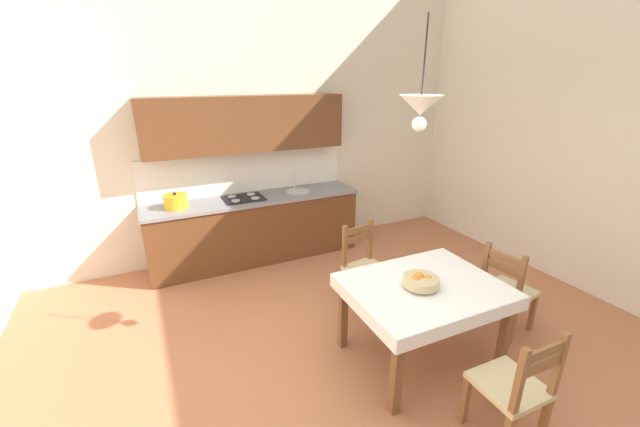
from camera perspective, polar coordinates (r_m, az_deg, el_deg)
The scene contains 10 objects.
ground_plane at distance 3.67m, azimuth 7.29°, elevation -22.92°, with size 6.68×6.36×0.10m, color #B7704C.
wall_back at distance 5.39m, azimuth -9.37°, elevation 16.30°, with size 6.68×0.12×4.24m, color silver.
wall_right at distance 5.15m, azimuth 39.75°, elevation 11.96°, with size 0.12×6.36×4.24m, color silver.
kitchen_cabinetry at distance 5.25m, azimuth -9.97°, elevation 2.05°, with size 2.85×0.63×2.20m.
dining_table at distance 3.50m, azimuth 15.17°, elevation -11.94°, with size 1.32×1.05×0.75m.
dining_chair_window_side at distance 4.25m, azimuth 26.08°, elevation -10.33°, with size 0.48×0.48×0.93m.
dining_chair_kitchen_side at distance 4.28m, azimuth 6.70°, elevation -8.00°, with size 0.47×0.47×0.93m.
dining_chair_camera_side at distance 3.14m, azimuth 26.99°, elevation -22.19°, with size 0.43×0.43×0.93m.
fruit_bowl at distance 3.36m, azimuth 14.78°, elevation -9.72°, with size 0.30×0.30×0.12m.
pendant_lamp at distance 3.02m, azimuth 14.79°, elevation 15.21°, with size 0.32×0.32×0.81m.
Camera 1 is at (-1.54, -2.22, 2.44)m, focal length 21.44 mm.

